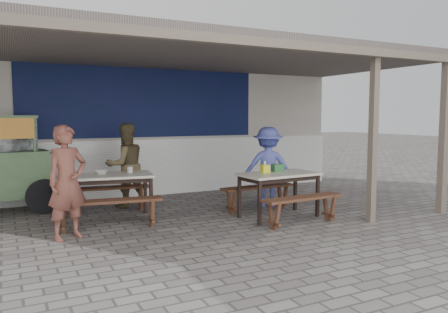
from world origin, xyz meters
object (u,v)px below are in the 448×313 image
object	(u,v)px
bench_right_street	(303,204)
patron_street_side	(67,182)
patron_wall_side	(126,165)
patron_right_table	(268,167)
bench_right_wall	(258,192)
donation_box	(278,168)
table_right	(279,178)
vendor_cart	(0,161)
tissue_box	(265,169)
condiment_bowl	(102,172)
bench_left_street	(109,207)
condiment_jar	(130,170)
table_left	(106,179)
bench_left_wall	(104,193)

from	to	relation	value
bench_right_street	patron_street_side	bearing A→B (deg)	162.47
patron_wall_side	patron_right_table	world-z (taller)	patron_wall_side
bench_right_wall	donation_box	size ratio (longest dim) A/B	7.46
table_right	donation_box	world-z (taller)	donation_box
bench_right_wall	vendor_cart	bearing A→B (deg)	153.35
patron_street_side	donation_box	world-z (taller)	patron_street_side
tissue_box	patron_wall_side	bearing A→B (deg)	135.12
patron_wall_side	tissue_box	size ratio (longest dim) A/B	11.81
donation_box	condiment_bowl	distance (m)	2.95
donation_box	condiment_bowl	size ratio (longest dim) A/B	0.90
table_right	tissue_box	xyz separation A→B (m)	(-0.19, 0.15, 0.15)
bench_left_street	condiment_jar	distance (m)	0.97
table_left	patron_wall_side	world-z (taller)	patron_wall_side
table_left	bench_left_wall	bearing A→B (deg)	90.00
vendor_cart	patron_wall_side	world-z (taller)	vendor_cart
bench_left_street	bench_right_wall	bearing A→B (deg)	10.94
patron_wall_side	condiment_jar	world-z (taller)	patron_wall_side
table_right	patron_street_side	xyz separation A→B (m)	(-3.31, 0.23, 0.12)
bench_left_street	patron_right_table	distance (m)	3.10
bench_right_wall	patron_wall_side	world-z (taller)	patron_wall_side
bench_left_street	table_left	bearing A→B (deg)	90.00
table_right	donation_box	size ratio (longest dim) A/B	7.07
table_left	condiment_jar	bearing A→B (deg)	17.24
patron_street_side	tissue_box	xyz separation A→B (m)	(3.13, -0.08, 0.03)
table_left	bench_right_street	xyz separation A→B (m)	(2.66, -1.71, -0.34)
patron_right_table	tissue_box	world-z (taller)	patron_right_table
tissue_box	condiment_bowl	size ratio (longest dim) A/B	0.63
table_left	bench_left_wall	xyz separation A→B (m)	(0.09, 0.62, -0.33)
table_left	condiment_bowl	world-z (taller)	condiment_bowl
table_left	vendor_cart	bearing A→B (deg)	148.18
bench_left_street	tissue_box	bearing A→B (deg)	0.54
bench_left_street	condiment_bowl	size ratio (longest dim) A/B	7.62
patron_wall_side	tissue_box	xyz separation A→B (m)	(1.88, -1.87, 0.04)
patron_right_table	patron_wall_side	bearing A→B (deg)	4.23
condiment_jar	patron_street_side	bearing A→B (deg)	-139.78
vendor_cart	patron_wall_side	distance (m)	2.11
bench_right_wall	patron_street_side	world-z (taller)	patron_street_side
bench_right_street	patron_street_side	world-z (taller)	patron_street_side
patron_wall_side	patron_right_table	distance (m)	2.66
table_left	bench_left_street	bearing A→B (deg)	-90.00
patron_right_table	tissue_box	xyz separation A→B (m)	(-0.53, -0.73, 0.07)
vendor_cart	condiment_jar	xyz separation A→B (m)	(1.94, -1.20, -0.13)
bench_right_street	donation_box	bearing A→B (deg)	82.23
donation_box	vendor_cart	bearing A→B (deg)	152.69
bench_right_wall	table_left	bearing A→B (deg)	165.85
patron_wall_side	donation_box	size ratio (longest dim) A/B	8.20
bench_right_street	vendor_cart	bearing A→B (deg)	141.00
bench_left_street	bench_right_wall	world-z (taller)	same
bench_left_street	condiment_bowl	xyz separation A→B (m)	(0.06, 0.77, 0.43)
patron_street_side	patron_wall_side	xyz separation A→B (m)	(1.25, 1.79, -0.01)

